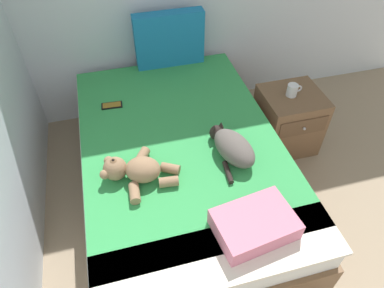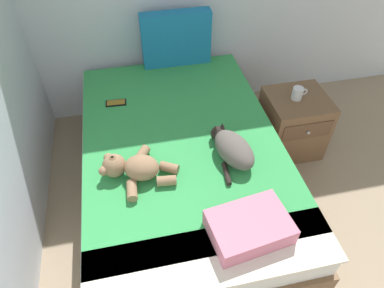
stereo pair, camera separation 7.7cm
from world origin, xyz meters
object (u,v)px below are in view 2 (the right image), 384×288
Objects in this scene: cat at (232,148)px; nightstand at (293,124)px; mug at (298,93)px; cell_phone at (116,103)px; patterned_cushion at (176,39)px; throw_pillow at (249,227)px; bed at (182,166)px; teddy_bear at (134,168)px.

cat reaches higher than nightstand.
cell_phone is at bearing 171.15° from mug.
patterned_cushion is 1.16m from cat.
cat is 0.97m from cell_phone.
throw_pillow reaches higher than cell_phone.
patterned_cushion is at bearing 140.47° from mug.
mug is at bearing 16.13° from bed.
cell_phone is at bearing 95.73° from teddy_bear.
mug is (0.94, 0.27, 0.30)m from bed.
nightstand is at bearing -38.93° from patterned_cushion.
patterned_cushion is 4.64× the size of mug.
nightstand is (0.82, -0.66, -0.49)m from patterned_cushion.
patterned_cushion reaches higher than mug.
teddy_bear is at bearing -177.35° from cat.
cell_phone is 1.40m from nightstand.
mug is at bearing 54.42° from throw_pillow.
teddy_bear is at bearing -158.11° from mug.
teddy_bear is (-0.33, -0.24, 0.33)m from bed.
patterned_cushion is 1.69m from throw_pillow.
cat is 2.90× the size of cell_phone.
cell_phone reaches higher than nightstand.
nightstand is 0.31m from mug.
nightstand is at bearing 21.37° from teddy_bear.
bed is 13.15× the size of cell_phone.
mug is (1.34, -0.21, 0.03)m from cell_phone.
throw_pillow is at bearing -125.58° from mug.
cat is at bearing -83.00° from patterned_cushion.
patterned_cushion is 1.19× the size of teddy_bear.
teddy_bear is 3.92× the size of mug.
patterned_cushion reaches higher than nightstand.
bed is 1.02m from mug.
teddy_bear is at bearing -158.63° from nightstand.
throw_pillow is (0.21, -0.75, 0.32)m from bed.
teddy_bear is (-0.61, -0.03, -0.01)m from cat.
bed is at bearing -98.50° from patterned_cushion.
throw_pillow is (0.61, -1.23, 0.05)m from cell_phone.
throw_pillow is at bearing -74.61° from bed.
bed is at bearing 105.39° from throw_pillow.
throw_pillow is 1.30m from nightstand.
cat is 0.94× the size of teddy_bear.
mug reaches higher than cell_phone.
cat is at bearing 82.40° from throw_pillow.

